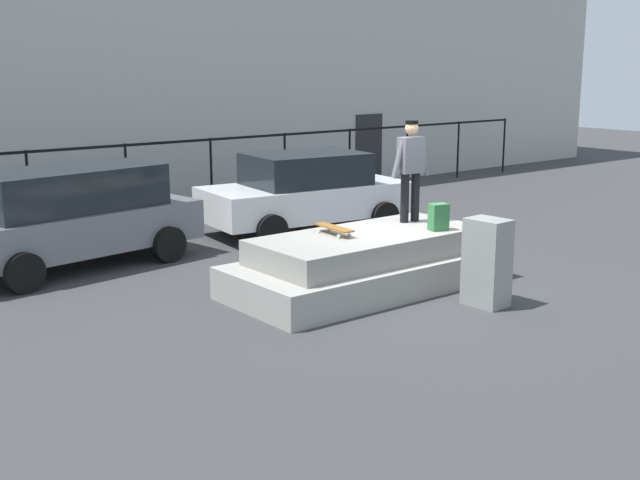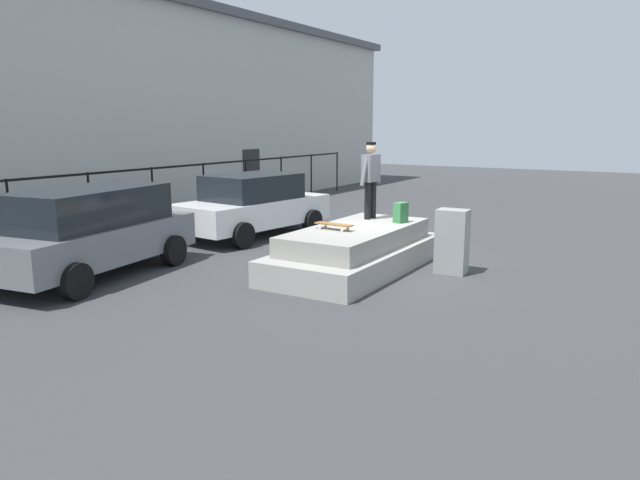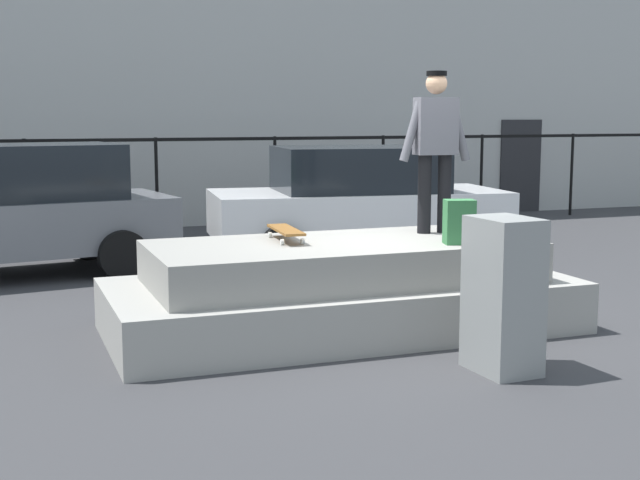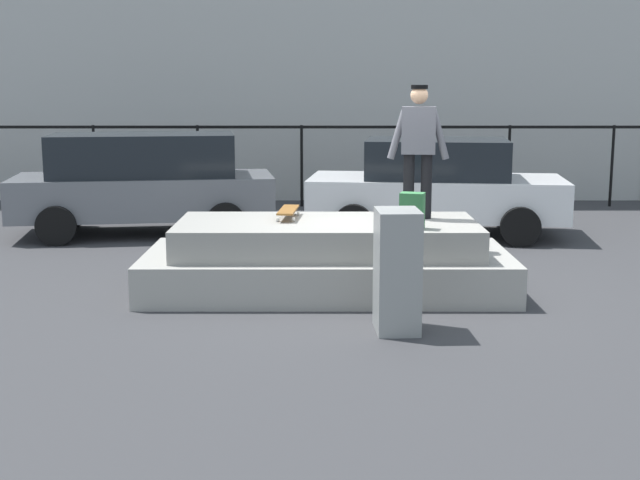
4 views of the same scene
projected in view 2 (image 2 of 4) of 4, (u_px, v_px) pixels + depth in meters
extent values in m
plane|color=#38383A|center=(375.00, 264.00, 12.62)|extent=(60.00, 60.00, 0.00)
cube|color=#9E9B93|center=(356.00, 258.00, 12.12)|extent=(4.52, 2.03, 0.49)
cube|color=gray|center=(357.00, 237.00, 12.04)|extent=(3.71, 1.66, 0.39)
cylinder|color=black|center=(373.00, 200.00, 13.10)|extent=(0.14, 0.14, 0.81)
cylinder|color=black|center=(368.00, 201.00, 12.93)|extent=(0.14, 0.14, 0.81)
cube|color=#595960|center=(371.00, 168.00, 12.88)|extent=(0.44, 0.28, 0.59)
cylinder|color=#595960|center=(377.00, 170.00, 13.09)|extent=(0.26, 0.12, 0.62)
cylinder|color=#595960|center=(364.00, 171.00, 12.69)|extent=(0.26, 0.12, 0.62)
sphere|color=tan|center=(371.00, 148.00, 12.80)|extent=(0.22, 0.22, 0.22)
cylinder|color=black|center=(371.00, 143.00, 12.78)|extent=(0.23, 0.23, 0.05)
cube|color=brown|center=(334.00, 224.00, 11.69)|extent=(0.26, 0.82, 0.02)
cylinder|color=silver|center=(326.00, 226.00, 11.94)|extent=(0.03, 0.06, 0.06)
cylinder|color=silver|center=(320.00, 228.00, 11.78)|extent=(0.03, 0.06, 0.06)
cylinder|color=silver|center=(348.00, 229.00, 11.64)|extent=(0.03, 0.06, 0.06)
cylinder|color=silver|center=(342.00, 230.00, 11.48)|extent=(0.03, 0.06, 0.06)
cube|color=#33723F|center=(401.00, 213.00, 12.53)|extent=(0.32, 0.27, 0.42)
cube|color=slate|center=(92.00, 243.00, 11.52)|extent=(4.58, 2.37, 0.69)
cube|color=black|center=(89.00, 207.00, 11.39)|extent=(3.25, 1.97, 0.71)
cylinder|color=black|center=(76.00, 281.00, 10.02)|extent=(0.66, 0.31, 0.64)
cylinder|color=black|center=(106.00, 244.00, 13.16)|extent=(0.66, 0.31, 0.64)
cylinder|color=black|center=(174.00, 250.00, 12.47)|extent=(0.66, 0.31, 0.64)
cube|color=white|center=(253.00, 212.00, 15.70)|extent=(4.49, 2.37, 0.67)
cube|color=black|center=(252.00, 187.00, 15.57)|extent=(2.54, 1.91, 0.65)
cylinder|color=black|center=(190.00, 227.00, 15.30)|extent=(0.66, 0.29, 0.64)
cylinder|color=black|center=(243.00, 235.00, 14.16)|extent=(0.66, 0.29, 0.64)
cylinder|color=black|center=(261.00, 215.00, 17.37)|extent=(0.66, 0.29, 0.64)
cylinder|color=black|center=(312.00, 221.00, 16.22)|extent=(0.66, 0.29, 0.64)
cube|color=gray|center=(452.00, 242.00, 11.76)|extent=(0.47, 0.62, 1.28)
cylinder|color=black|center=(10.00, 216.00, 13.58)|extent=(0.06, 0.06, 1.71)
cylinder|color=black|center=(90.00, 205.00, 15.42)|extent=(0.06, 0.06, 1.71)
cylinder|color=black|center=(153.00, 197.00, 17.25)|extent=(0.06, 0.06, 1.71)
cylinder|color=black|center=(204.00, 190.00, 19.09)|extent=(0.06, 0.06, 1.71)
cylinder|color=black|center=(246.00, 184.00, 20.93)|extent=(0.06, 0.06, 1.71)
cylinder|color=black|center=(281.00, 179.00, 22.76)|extent=(0.06, 0.06, 1.71)
cylinder|color=black|center=(311.00, 175.00, 24.60)|extent=(0.06, 0.06, 1.71)
cylinder|color=black|center=(337.00, 172.00, 26.44)|extent=(0.06, 0.06, 1.71)
cube|color=black|center=(121.00, 171.00, 16.18)|extent=(24.00, 0.04, 0.06)
cube|color=#B2B2AD|center=(4.00, 111.00, 18.47)|extent=(34.86, 8.46, 6.64)
cube|color=#262628|center=(251.00, 176.00, 22.64)|extent=(1.00, 0.06, 2.00)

